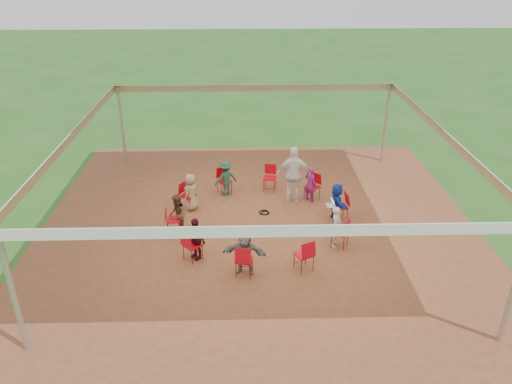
{
  "coord_description": "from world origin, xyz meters",
  "views": [
    {
      "loc": [
        -0.44,
        -13.02,
        7.58
      ],
      "look_at": [
        -0.08,
        0.3,
        1.0
      ],
      "focal_mm": 35.0,
      "sensor_mm": 36.0,
      "label": 1
    }
  ],
  "objects_px": {
    "person_seated_3": "(191,192)",
    "laptop": "(331,204)",
    "chair_6": "(192,245)",
    "chair_4": "(188,196)",
    "chair_9": "(340,233)",
    "chair_2": "(270,178)",
    "person_seated_1": "(310,184)",
    "person_seated_6": "(245,252)",
    "chair_0": "(340,207)",
    "cable_coil": "(265,213)",
    "person_seated_4": "(177,214)",
    "person_seated_0": "(337,202)",
    "person_seated_2": "(226,178)",
    "chair_1": "(312,187)",
    "chair_3": "(224,181)",
    "person_seated_5": "(196,238)",
    "standing_person": "(294,174)",
    "chair_5": "(173,220)",
    "chair_8": "(304,255)",
    "person_seated_7": "(336,227)",
    "chair_7": "(244,260)"
  },
  "relations": [
    {
      "from": "person_seated_0",
      "to": "person_seated_2",
      "type": "height_order",
      "value": "same"
    },
    {
      "from": "chair_5",
      "to": "chair_6",
      "type": "distance_m",
      "value": 1.56
    },
    {
      "from": "chair_6",
      "to": "laptop",
      "type": "relative_size",
      "value": 2.63
    },
    {
      "from": "person_seated_3",
      "to": "chair_3",
      "type": "bearing_deg",
      "value": 166.3
    },
    {
      "from": "person_seated_7",
      "to": "person_seated_4",
      "type": "bearing_deg",
      "value": 108.0
    },
    {
      "from": "chair_2",
      "to": "person_seated_3",
      "type": "bearing_deg",
      "value": 37.92
    },
    {
      "from": "person_seated_5",
      "to": "person_seated_6",
      "type": "distance_m",
      "value": 1.48
    },
    {
      "from": "chair_0",
      "to": "person_seated_4",
      "type": "distance_m",
      "value": 4.92
    },
    {
      "from": "person_seated_3",
      "to": "person_seated_6",
      "type": "xyz_separation_m",
      "value": [
        1.68,
        -3.5,
        0.0
      ]
    },
    {
      "from": "person_seated_1",
      "to": "person_seated_6",
      "type": "distance_m",
      "value": 4.56
    },
    {
      "from": "person_seated_0",
      "to": "person_seated_2",
      "type": "distance_m",
      "value": 3.88
    },
    {
      "from": "person_seated_6",
      "to": "laptop",
      "type": "bearing_deg",
      "value": 55.47
    },
    {
      "from": "chair_4",
      "to": "chair_9",
      "type": "xyz_separation_m",
      "value": [
        4.43,
        -2.39,
        0.0
      ]
    },
    {
      "from": "chair_9",
      "to": "person_seated_7",
      "type": "bearing_deg",
      "value": 90.0
    },
    {
      "from": "chair_4",
      "to": "chair_6",
      "type": "distance_m",
      "value": 2.96
    },
    {
      "from": "chair_3",
      "to": "person_seated_4",
      "type": "distance_m",
      "value": 2.9
    },
    {
      "from": "chair_2",
      "to": "person_seated_3",
      "type": "relative_size",
      "value": 0.75
    },
    {
      "from": "person_seated_1",
      "to": "person_seated_6",
      "type": "xyz_separation_m",
      "value": [
        -2.17,
        -4.02,
        0.0
      ]
    },
    {
      "from": "chair_1",
      "to": "chair_3",
      "type": "bearing_deg",
      "value": 36.0
    },
    {
      "from": "chair_1",
      "to": "person_seated_1",
      "type": "xyz_separation_m",
      "value": [
        -0.09,
        -0.08,
        0.16
      ]
    },
    {
      "from": "person_seated_3",
      "to": "laptop",
      "type": "height_order",
      "value": "person_seated_3"
    },
    {
      "from": "chair_4",
      "to": "chair_9",
      "type": "distance_m",
      "value": 5.04
    },
    {
      "from": "chair_5",
      "to": "person_seated_5",
      "type": "xyz_separation_m",
      "value": [
        0.76,
        -1.32,
        0.16
      ]
    },
    {
      "from": "person_seated_1",
      "to": "cable_coil",
      "type": "relative_size",
      "value": 3.16
    },
    {
      "from": "cable_coil",
      "to": "person_seated_4",
      "type": "bearing_deg",
      "value": -156.61
    },
    {
      "from": "person_seated_3",
      "to": "chair_1",
      "type": "bearing_deg",
      "value": 127.02
    },
    {
      "from": "laptop",
      "to": "person_seated_4",
      "type": "bearing_deg",
      "value": 90.0
    },
    {
      "from": "chair_7",
      "to": "person_seated_2",
      "type": "xyz_separation_m",
      "value": [
        -0.59,
        4.64,
        0.16
      ]
    },
    {
      "from": "chair_3",
      "to": "person_seated_1",
      "type": "xyz_separation_m",
      "value": [
        2.83,
        -0.61,
        0.16
      ]
    },
    {
      "from": "chair_2",
      "to": "person_seated_3",
      "type": "height_order",
      "value": "person_seated_3"
    },
    {
      "from": "chair_4",
      "to": "person_seated_1",
      "type": "distance_m",
      "value": 3.98
    },
    {
      "from": "person_seated_3",
      "to": "cable_coil",
      "type": "height_order",
      "value": "person_seated_3"
    },
    {
      "from": "person_seated_1",
      "to": "person_seated_2",
      "type": "xyz_separation_m",
      "value": [
        -2.77,
        0.51,
        0.0
      ]
    },
    {
      "from": "chair_3",
      "to": "person_seated_0",
      "type": "relative_size",
      "value": 0.75
    },
    {
      "from": "chair_0",
      "to": "chair_5",
      "type": "xyz_separation_m",
      "value": [
        -4.99,
        -0.67,
        0.0
      ]
    },
    {
      "from": "person_seated_5",
      "to": "chair_8",
      "type": "bearing_deg",
      "value": 34.08
    },
    {
      "from": "chair_6",
      "to": "cable_coil",
      "type": "relative_size",
      "value": 2.36
    },
    {
      "from": "chair_0",
      "to": "chair_1",
      "type": "xyz_separation_m",
      "value": [
        -0.67,
        1.4,
        0.0
      ]
    },
    {
      "from": "chair_3",
      "to": "person_seated_5",
      "type": "xyz_separation_m",
      "value": [
        -0.64,
        -3.93,
        0.16
      ]
    },
    {
      "from": "chair_0",
      "to": "chair_2",
      "type": "bearing_deg",
      "value": 36.0
    },
    {
      "from": "person_seated_5",
      "to": "person_seated_6",
      "type": "height_order",
      "value": "same"
    },
    {
      "from": "chair_5",
      "to": "person_seated_1",
      "type": "relative_size",
      "value": 0.75
    },
    {
      "from": "chair_4",
      "to": "chair_5",
      "type": "relative_size",
      "value": 1.0
    },
    {
      "from": "person_seated_4",
      "to": "person_seated_1",
      "type": "bearing_deg",
      "value": 108.0
    },
    {
      "from": "chair_1",
      "to": "person_seated_6",
      "type": "distance_m",
      "value": 4.68
    },
    {
      "from": "person_seated_1",
      "to": "person_seated_6",
      "type": "bearing_deg",
      "value": 108.0
    },
    {
      "from": "chair_1",
      "to": "person_seated_0",
      "type": "relative_size",
      "value": 0.75
    },
    {
      "from": "standing_person",
      "to": "person_seated_4",
      "type": "bearing_deg",
      "value": 32.57
    },
    {
      "from": "person_seated_2",
      "to": "person_seated_3",
      "type": "height_order",
      "value": "same"
    },
    {
      "from": "chair_0",
      "to": "cable_coil",
      "type": "xyz_separation_m",
      "value": [
        -2.29,
        0.46,
        -0.43
      ]
    }
  ]
}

